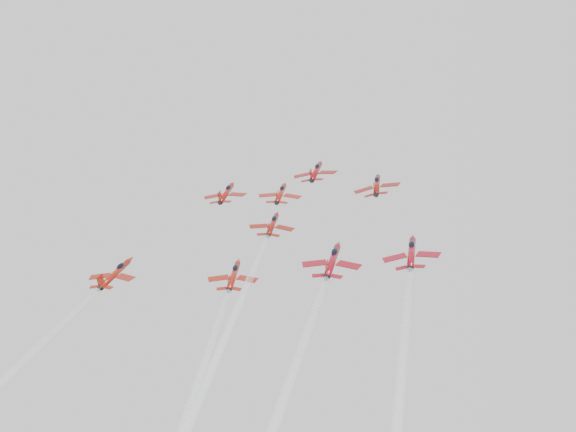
# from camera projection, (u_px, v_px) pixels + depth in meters

# --- Properties ---
(jet_lead) EXTENTS (10.36, 12.53, 10.16)m
(jet_lead) POSITION_uv_depth(u_px,v_px,m) (316.00, 171.00, 148.09)
(jet_lead) COLOR maroon
(jet_row2_left) EXTENTS (9.76, 11.81, 9.58)m
(jet_row2_left) POSITION_uv_depth(u_px,v_px,m) (226.00, 193.00, 142.42)
(jet_row2_left) COLOR #9C170E
(jet_row2_center) EXTENTS (9.36, 11.32, 9.18)m
(jet_row2_center) POSITION_uv_depth(u_px,v_px,m) (281.00, 193.00, 138.00)
(jet_row2_center) COLOR #AF1A10
(jet_row2_right) EXTENTS (9.91, 11.98, 9.72)m
(jet_row2_right) POSITION_uv_depth(u_px,v_px,m) (377.00, 185.00, 135.43)
(jet_row2_right) COLOR maroon
(jet_center) EXTENTS (8.80, 75.27, 61.22)m
(jet_center) POSITION_uv_depth(u_px,v_px,m) (216.00, 360.00, 84.69)
(jet_center) COLOR maroon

